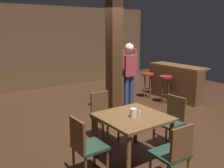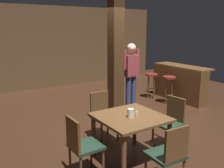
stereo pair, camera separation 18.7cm
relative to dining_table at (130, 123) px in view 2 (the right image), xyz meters
name	(u,v)px [view 2 (the right image)]	position (x,y,z in m)	size (l,w,h in m)	color
ground_plane	(137,126)	(0.97, 1.05, -0.62)	(10.80, 10.80, 0.00)	#382114
wall_back	(58,47)	(0.97, 5.55, 0.78)	(8.00, 0.10, 2.80)	brown
pillar	(116,58)	(0.91, 1.78, 0.78)	(0.28, 0.28, 2.80)	#422816
dining_table	(130,123)	(0.00, 0.00, 0.00)	(0.99, 0.99, 0.74)	brown
chair_east	(171,120)	(0.87, -0.03, -0.12)	(0.45, 0.45, 0.89)	#1E3828
chair_south	(169,153)	(-0.02, -0.87, -0.12)	(0.44, 0.44, 0.89)	#1E3828
chair_north	(103,113)	(0.03, 0.91, -0.12)	(0.42, 0.42, 0.89)	#1E3828
chair_west	(81,144)	(-0.86, -0.01, -0.12)	(0.43, 0.43, 0.89)	#1E3828
napkin_cup	(131,113)	(-0.03, -0.04, 0.18)	(0.10, 0.10, 0.14)	silver
salt_shaker	(137,114)	(0.08, -0.05, 0.16)	(0.03, 0.03, 0.08)	silver
standing_person	(131,74)	(1.32, 1.74, 0.38)	(0.47, 0.21, 1.72)	maroon
bar_counter	(179,83)	(3.24, 1.97, -0.11)	(0.56, 1.77, 1.00)	brown
bar_stool_near	(169,83)	(2.73, 1.86, -0.05)	(0.35, 0.35, 0.77)	maroon
bar_stool_mid	(151,80)	(2.70, 2.55, -0.06)	(0.36, 0.36, 0.74)	maroon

